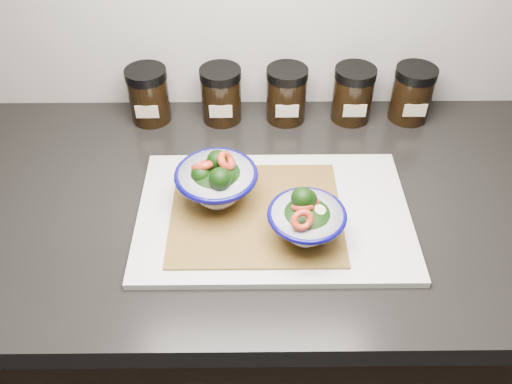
{
  "coord_description": "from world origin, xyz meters",
  "views": [
    {
      "loc": [
        -0.0,
        0.77,
        1.54
      ],
      "look_at": [
        0.0,
        1.4,
        0.96
      ],
      "focal_mm": 38.0,
      "sensor_mm": 36.0,
      "label": 1
    }
  ],
  "objects_px": {
    "spice_jar_c": "(286,94)",
    "bowl_right": "(306,220)",
    "spice_jar_b": "(221,95)",
    "spice_jar_e": "(412,94)",
    "cutting_board": "(274,214)",
    "spice_jar_d": "(353,94)",
    "bowl_left": "(217,182)",
    "spice_jar_a": "(149,95)"
  },
  "relations": [
    {
      "from": "spice_jar_b",
      "to": "spice_jar_e",
      "type": "bearing_deg",
      "value": 0.0
    },
    {
      "from": "bowl_left",
      "to": "spice_jar_e",
      "type": "relative_size",
      "value": 1.21
    },
    {
      "from": "spice_jar_d",
      "to": "cutting_board",
      "type": "bearing_deg",
      "value": -120.13
    },
    {
      "from": "cutting_board",
      "to": "spice_jar_e",
      "type": "bearing_deg",
      "value": 45.2
    },
    {
      "from": "spice_jar_a",
      "to": "spice_jar_e",
      "type": "bearing_deg",
      "value": 0.0
    },
    {
      "from": "spice_jar_c",
      "to": "cutting_board",
      "type": "bearing_deg",
      "value": -96.72
    },
    {
      "from": "bowl_left",
      "to": "spice_jar_b",
      "type": "bearing_deg",
      "value": 90.61
    },
    {
      "from": "cutting_board",
      "to": "spice_jar_d",
      "type": "relative_size",
      "value": 3.98
    },
    {
      "from": "spice_jar_b",
      "to": "cutting_board",
      "type": "bearing_deg",
      "value": -71.47
    },
    {
      "from": "cutting_board",
      "to": "spice_jar_c",
      "type": "xyz_separation_m",
      "value": [
        0.03,
        0.29,
        0.05
      ]
    },
    {
      "from": "bowl_right",
      "to": "spice_jar_a",
      "type": "distance_m",
      "value": 0.45
    },
    {
      "from": "spice_jar_a",
      "to": "spice_jar_c",
      "type": "bearing_deg",
      "value": 0.0
    },
    {
      "from": "spice_jar_e",
      "to": "spice_jar_c",
      "type": "bearing_deg",
      "value": 180.0
    },
    {
      "from": "spice_jar_c",
      "to": "spice_jar_d",
      "type": "relative_size",
      "value": 1.0
    },
    {
      "from": "spice_jar_c",
      "to": "bowl_right",
      "type": "bearing_deg",
      "value": -87.91
    },
    {
      "from": "cutting_board",
      "to": "spice_jar_b",
      "type": "bearing_deg",
      "value": 108.53
    },
    {
      "from": "spice_jar_a",
      "to": "spice_jar_b",
      "type": "xyz_separation_m",
      "value": [
        0.14,
        0.0,
        0.0
      ]
    },
    {
      "from": "bowl_right",
      "to": "spice_jar_d",
      "type": "xyz_separation_m",
      "value": [
        0.12,
        0.35,
        0.0
      ]
    },
    {
      "from": "cutting_board",
      "to": "spice_jar_d",
      "type": "xyz_separation_m",
      "value": [
        0.17,
        0.29,
        0.05
      ]
    },
    {
      "from": "spice_jar_e",
      "to": "spice_jar_b",
      "type": "bearing_deg",
      "value": 180.0
    },
    {
      "from": "spice_jar_c",
      "to": "spice_jar_e",
      "type": "height_order",
      "value": "same"
    },
    {
      "from": "bowl_left",
      "to": "spice_jar_e",
      "type": "distance_m",
      "value": 0.46
    },
    {
      "from": "cutting_board",
      "to": "spice_jar_a",
      "type": "xyz_separation_m",
      "value": [
        -0.24,
        0.29,
        0.05
      ]
    },
    {
      "from": "spice_jar_a",
      "to": "spice_jar_d",
      "type": "bearing_deg",
      "value": 0.0
    },
    {
      "from": "spice_jar_e",
      "to": "spice_jar_a",
      "type": "bearing_deg",
      "value": 180.0
    },
    {
      "from": "spice_jar_d",
      "to": "bowl_right",
      "type": "bearing_deg",
      "value": -109.01
    },
    {
      "from": "bowl_right",
      "to": "spice_jar_d",
      "type": "height_order",
      "value": "spice_jar_d"
    },
    {
      "from": "cutting_board",
      "to": "spice_jar_c",
      "type": "bearing_deg",
      "value": 83.28
    },
    {
      "from": "spice_jar_b",
      "to": "spice_jar_e",
      "type": "xyz_separation_m",
      "value": [
        0.38,
        0.0,
        0.0
      ]
    },
    {
      "from": "spice_jar_a",
      "to": "spice_jar_d",
      "type": "distance_m",
      "value": 0.41
    },
    {
      "from": "spice_jar_e",
      "to": "cutting_board",
      "type": "bearing_deg",
      "value": -134.8
    },
    {
      "from": "cutting_board",
      "to": "spice_jar_c",
      "type": "relative_size",
      "value": 3.98
    },
    {
      "from": "cutting_board",
      "to": "bowl_right",
      "type": "height_order",
      "value": "bowl_right"
    },
    {
      "from": "spice_jar_d",
      "to": "spice_jar_e",
      "type": "height_order",
      "value": "same"
    },
    {
      "from": "spice_jar_c",
      "to": "spice_jar_e",
      "type": "bearing_deg",
      "value": 0.0
    },
    {
      "from": "bowl_right",
      "to": "spice_jar_e",
      "type": "xyz_separation_m",
      "value": [
        0.24,
        0.35,
        0.0
      ]
    },
    {
      "from": "spice_jar_a",
      "to": "spice_jar_b",
      "type": "height_order",
      "value": "same"
    },
    {
      "from": "bowl_right",
      "to": "spice_jar_a",
      "type": "xyz_separation_m",
      "value": [
        -0.29,
        0.35,
        0.0
      ]
    },
    {
      "from": "bowl_left",
      "to": "spice_jar_d",
      "type": "height_order",
      "value": "bowl_left"
    },
    {
      "from": "spice_jar_c",
      "to": "spice_jar_e",
      "type": "distance_m",
      "value": 0.25
    },
    {
      "from": "spice_jar_c",
      "to": "spice_jar_d",
      "type": "xyz_separation_m",
      "value": [
        0.13,
        0.0,
        0.0
      ]
    },
    {
      "from": "cutting_board",
      "to": "bowl_left",
      "type": "height_order",
      "value": "bowl_left"
    }
  ]
}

